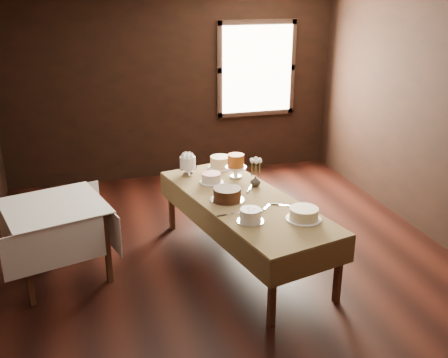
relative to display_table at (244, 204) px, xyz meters
The scene contains 20 objects.
floor 0.72m from the display_table, 145.58° to the right, with size 5.00×6.00×0.01m, color black.
wall_back 2.96m from the display_table, 94.10° to the left, with size 5.00×0.02×2.80m, color black.
wall_front 3.23m from the display_table, 93.74° to the right, with size 5.00×0.02×2.80m, color black.
window 3.15m from the display_table, 68.64° to the left, with size 1.10×0.05×1.30m, color #FFEABF.
display_table is the anchor object (origin of this frame).
side_table 1.91m from the display_table, behind, with size 1.16×1.16×0.79m.
cake_meringue 0.97m from the display_table, 115.81° to the left, with size 0.26×0.26×0.24m.
cake_speckled 1.01m from the display_table, 89.30° to the left, with size 0.30×0.30×0.14m.
cake_lattice 0.60m from the display_table, 111.50° to the left, with size 0.28×0.28×0.10m.
cake_caramel 0.67m from the display_table, 81.01° to the left, with size 0.25×0.25×0.29m.
cake_chocolate 0.22m from the display_table, behind, with size 0.41×0.41×0.14m.
cake_swirl 0.55m from the display_table, 101.95° to the right, with size 0.27×0.27×0.13m.
cake_cream 0.74m from the display_table, 57.81° to the right, with size 0.38×0.38×0.12m.
cake_server_a 0.30m from the display_table, 59.35° to the right, with size 0.24×0.03×0.01m, color silver.
cake_server_b 0.46m from the display_table, 37.73° to the right, with size 0.24×0.03×0.01m, color silver.
cake_server_c 0.28m from the display_table, 111.47° to the left, with size 0.24×0.03×0.01m, color silver.
cake_server_d 0.33m from the display_table, 60.21° to the left, with size 0.24×0.03×0.01m, color silver.
cake_server_e 0.40m from the display_table, 124.44° to the right, with size 0.24×0.03×0.01m, color silver.
flower_vase 0.40m from the display_table, 53.88° to the left, with size 0.12×0.12×0.12m, color #2D2823.
flower_bouquet 0.49m from the display_table, 53.88° to the left, with size 0.14×0.14×0.20m, color white, non-canonical shape.
Camera 1 is at (-1.33, -4.50, 2.83)m, focal length 40.84 mm.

